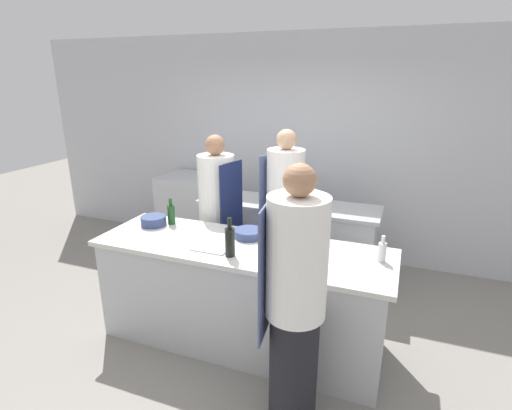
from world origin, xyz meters
TOP-DOWN VIEW (x-y plane):
  - ground_plane at (0.00, 0.00)m, footprint 16.00×16.00m
  - wall_back at (0.00, 2.13)m, footprint 8.00×0.06m
  - prep_counter at (0.00, 0.00)m, footprint 2.52×0.80m
  - pass_counter at (0.03, 1.26)m, footprint 2.02×0.58m
  - oven_range at (-1.48, 1.74)m, footprint 0.79×0.67m
  - chef_at_prep_near at (0.66, -0.67)m, footprint 0.41×0.40m
  - chef_at_stove at (-0.56, 0.68)m, footprint 0.42×0.40m
  - chef_at_pass_far at (0.15, 0.76)m, footprint 0.41×0.40m
  - bottle_olive_oil at (0.00, -0.22)m, footprint 0.08×0.08m
  - bottle_vinegar at (1.12, 0.11)m, footprint 0.06×0.06m
  - bottle_wine at (-0.82, 0.23)m, footprint 0.07×0.07m
  - bowl_mixing_large at (0.56, 0.24)m, footprint 0.24×0.24m
  - bowl_prep_small at (-0.01, 0.19)m, footprint 0.25×0.25m
  - bowl_ceramic_blue at (-0.96, 0.14)m, footprint 0.24×0.24m
  - cutting_board at (-0.21, -0.13)m, footprint 0.30×0.24m
  - stockpot at (0.25, 1.21)m, footprint 0.29×0.29m

SIDE VIEW (x-z plane):
  - ground_plane at x=0.00m, z-range 0.00..0.00m
  - prep_counter at x=0.00m, z-range 0.00..0.93m
  - pass_counter at x=0.03m, z-range 0.00..0.93m
  - oven_range at x=-1.48m, z-range 0.00..1.00m
  - chef_at_stove at x=-0.56m, z-range 0.00..1.74m
  - chef_at_prep_near at x=0.66m, z-range 0.00..1.82m
  - chef_at_pass_far at x=0.15m, z-range 0.00..1.82m
  - cutting_board at x=-0.21m, z-range 0.93..0.94m
  - bowl_mixing_large at x=0.56m, z-range 0.93..1.00m
  - bowl_prep_small at x=-0.01m, z-range 0.93..1.00m
  - bowl_ceramic_blue at x=-0.96m, z-range 0.93..1.02m
  - bottle_vinegar at x=1.12m, z-range 0.91..1.12m
  - stockpot at x=0.25m, z-range 0.93..1.12m
  - bottle_wine at x=-0.82m, z-range 0.91..1.16m
  - bottle_olive_oil at x=0.00m, z-range 0.90..1.22m
  - wall_back at x=0.00m, z-range 0.00..2.80m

